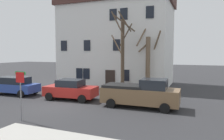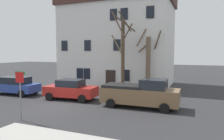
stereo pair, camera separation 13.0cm
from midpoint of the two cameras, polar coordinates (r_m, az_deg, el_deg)
ground_plane at (r=16.65m, az=-14.40°, el=-9.39°), size 120.00×120.00×0.00m
building_main at (r=27.18m, az=1.74°, el=9.02°), size 13.40×8.45×11.93m
tree_bare_near at (r=20.89m, az=3.03°, el=4.83°), size 2.55×2.27×7.96m
tree_bare_mid at (r=21.34m, az=9.82°, el=2.25°), size 2.49×1.54×7.15m
car_blue_wagon at (r=22.41m, az=-24.31°, el=-3.73°), size 4.70×2.17×1.70m
car_red_sedan at (r=18.61m, az=-10.74°, el=-5.12°), size 4.56×2.35×1.72m
pickup_truck_brown at (r=15.85m, az=7.85°, el=-6.22°), size 5.63×2.27×2.12m
street_sign_pole at (r=13.55m, az=-23.07°, el=-4.08°), size 0.76×0.07×2.91m
bicycle_leaning at (r=25.29m, az=-13.25°, el=-3.71°), size 1.73×0.34×1.03m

